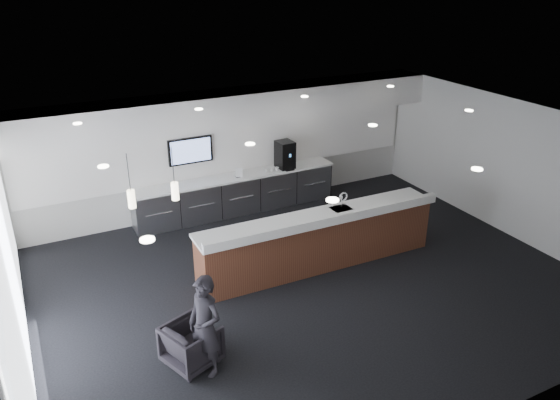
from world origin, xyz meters
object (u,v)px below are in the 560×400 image
lounge_guest (205,326)px  coffee_machine (285,155)px  armchair (192,344)px  service_counter (319,240)px

lounge_guest → coffee_machine: bearing=116.9°
armchair → coffee_machine: bearing=-61.1°
coffee_machine → lounge_guest: 6.36m
coffee_machine → lounge_guest: bearing=-130.8°
armchair → service_counter: bearing=-83.4°
service_counter → coffee_machine: bearing=75.6°
coffee_machine → armchair: size_ratio=0.90×
service_counter → coffee_machine: 3.28m
service_counter → armchair: service_counter is taller
service_counter → armchair: (-3.20, -1.65, -0.23)m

